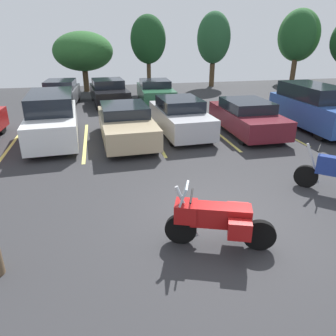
# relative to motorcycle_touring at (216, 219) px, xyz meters

# --- Properties ---
(ground) EXTENTS (44.00, 44.00, 0.10)m
(ground) POSITION_rel_motorcycle_touring_xyz_m (0.52, 0.85, -0.68)
(ground) COLOR #2D2D30
(motorcycle_touring) EXTENTS (2.13, 1.14, 1.34)m
(motorcycle_touring) POSITION_rel_motorcycle_touring_xyz_m (0.00, 0.00, 0.00)
(motorcycle_touring) COLOR black
(motorcycle_touring) RESTS_ON ground
(parking_stripes) EXTENTS (25.53, 5.11, 0.01)m
(parking_stripes) POSITION_rel_motorcycle_touring_xyz_m (-1.38, 7.67, -0.63)
(parking_stripes) COLOR #EAE066
(parking_stripes) RESTS_ON ground
(car_white) EXTENTS (2.11, 4.91, 1.86)m
(car_white) POSITION_rel_motorcycle_touring_xyz_m (-4.00, 8.09, 0.29)
(car_white) COLOR white
(car_white) RESTS_ON ground
(car_tan) EXTENTS (2.13, 4.71, 1.40)m
(car_tan) POSITION_rel_motorcycle_touring_xyz_m (-1.14, 7.43, 0.07)
(car_tan) COLOR tan
(car_tan) RESTS_ON ground
(car_silver) EXTENTS (2.02, 4.50, 1.50)m
(car_silver) POSITION_rel_motorcycle_touring_xyz_m (1.24, 7.99, 0.10)
(car_silver) COLOR #B7B7BC
(car_silver) RESTS_ON ground
(car_maroon) EXTENTS (1.91, 4.52, 1.40)m
(car_maroon) POSITION_rel_motorcycle_touring_xyz_m (4.08, 7.48, 0.06)
(car_maroon) COLOR maroon
(car_maroon) RESTS_ON ground
(car_blue) EXTENTS (1.88, 4.80, 1.93)m
(car_blue) POSITION_rel_motorcycle_touring_xyz_m (7.27, 7.49, 0.34)
(car_blue) COLOR #2D519E
(car_blue) RESTS_ON ground
(car_far_grey) EXTENTS (2.08, 4.65, 1.48)m
(car_far_grey) POSITION_rel_motorcycle_touring_xyz_m (-4.34, 14.98, 0.08)
(car_far_grey) COLOR slate
(car_far_grey) RESTS_ON ground
(car_far_black) EXTENTS (2.32, 4.66, 1.47)m
(car_far_black) POSITION_rel_motorcycle_touring_xyz_m (-1.52, 14.99, 0.09)
(car_far_black) COLOR black
(car_far_black) RESTS_ON ground
(car_far_green) EXTENTS (2.01, 4.45, 1.41)m
(car_far_green) POSITION_rel_motorcycle_touring_xyz_m (1.31, 14.67, 0.05)
(car_far_green) COLOR #235638
(car_far_green) RESTS_ON ground
(tree_center) EXTENTS (4.24, 4.24, 4.20)m
(tree_center) POSITION_rel_motorcycle_touring_xyz_m (-2.99, 20.02, 2.20)
(tree_center) COLOR #4C3823
(tree_center) RESTS_ON ground
(tree_rear) EXTENTS (2.50, 2.50, 5.64)m
(tree_rear) POSITION_rel_motorcycle_touring_xyz_m (12.55, 17.80, 3.25)
(tree_rear) COLOR #4C3823
(tree_rear) RESTS_ON ground
(tree_left) EXTENTS (3.47, 3.47, 6.00)m
(tree_left) POSITION_rel_motorcycle_touring_xyz_m (15.05, 21.60, 3.22)
(tree_left) COLOR #4C3823
(tree_left) RESTS_ON ground
(tree_far_left) EXTENTS (2.48, 2.48, 5.26)m
(tree_far_left) POSITION_rel_motorcycle_touring_xyz_m (1.56, 18.80, 2.98)
(tree_far_left) COLOR #4C3823
(tree_far_left) RESTS_ON ground
(tree_center_left) EXTENTS (2.60, 2.60, 5.62)m
(tree_center_left) POSITION_rel_motorcycle_touring_xyz_m (7.00, 20.51, 3.04)
(tree_center_left) COLOR #4C3823
(tree_center_left) RESTS_ON ground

